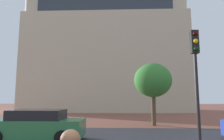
% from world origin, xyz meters
% --- Properties ---
extents(ground_plane, '(120.00, 120.00, 0.00)m').
position_xyz_m(ground_plane, '(0.00, 10.00, 0.00)').
color(ground_plane, brown).
extents(street_asphalt_strip, '(120.00, 6.06, 0.00)m').
position_xyz_m(street_asphalt_strip, '(0.00, 9.88, 0.00)').
color(street_asphalt_strip, '#2D2D33').
rests_on(street_asphalt_strip, ground_plane).
extents(landmark_building, '(25.13, 10.65, 33.39)m').
position_xyz_m(landmark_building, '(-2.35, 31.71, 9.96)').
color(landmark_building, beige).
rests_on(landmark_building, ground_plane).
extents(car_green, '(4.55, 2.07, 1.48)m').
position_xyz_m(car_green, '(-3.60, 8.54, 0.72)').
color(car_green, '#287042').
rests_on(car_green, ground_plane).
extents(traffic_light_pole, '(0.28, 0.34, 4.65)m').
position_xyz_m(traffic_light_pole, '(3.36, 6.10, 3.25)').
color(traffic_light_pole, black).
rests_on(traffic_light_pole, ground_plane).
extents(tree_curb_far, '(2.90, 2.90, 4.73)m').
position_xyz_m(tree_curb_far, '(3.03, 14.25, 3.40)').
color(tree_curb_far, brown).
rests_on(tree_curb_far, ground_plane).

